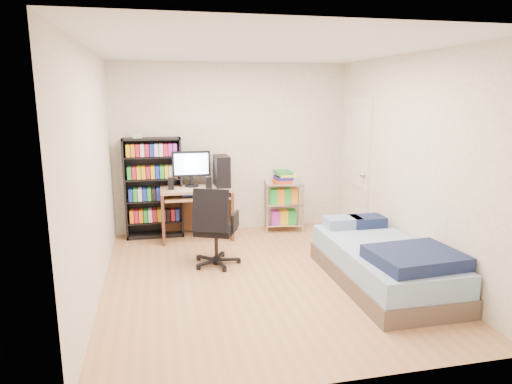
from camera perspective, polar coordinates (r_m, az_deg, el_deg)
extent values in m
cube|color=tan|center=(5.29, 0.83, -10.83)|extent=(3.50, 4.00, 0.04)
cube|color=white|center=(4.89, 0.92, 17.72)|extent=(3.50, 4.00, 0.04)
cube|color=white|center=(6.90, -3.00, 5.52)|extent=(3.50, 0.04, 2.50)
cube|color=white|center=(3.05, 9.65, -3.14)|extent=(3.50, 0.04, 2.50)
cube|color=white|center=(4.85, -19.95, 1.98)|extent=(0.04, 4.00, 2.50)
cube|color=white|center=(5.61, 18.79, 3.36)|extent=(0.04, 4.00, 2.50)
cube|color=black|center=(6.71, -12.69, 0.48)|extent=(0.81, 0.27, 1.44)
cube|color=black|center=(6.83, -12.49, -3.60)|extent=(0.76, 0.25, 0.02)
cube|color=#B11732|center=(6.79, -12.53, -2.78)|extent=(0.70, 0.22, 0.17)
cube|color=black|center=(6.75, -12.62, -1.02)|extent=(0.76, 0.25, 0.02)
cube|color=#172BA2|center=(6.72, -12.66, -0.18)|extent=(0.70, 0.22, 0.17)
cube|color=black|center=(6.69, -12.74, 1.61)|extent=(0.76, 0.25, 0.02)
cube|color=gold|center=(6.66, -12.78, 2.48)|extent=(0.70, 0.22, 0.17)
cube|color=black|center=(6.64, -12.87, 4.29)|extent=(0.76, 0.25, 0.02)
cube|color=green|center=(6.62, -12.91, 5.17)|extent=(0.70, 0.22, 0.17)
cube|color=silver|center=(6.61, -14.56, 6.80)|extent=(0.13, 0.11, 0.06)
cube|color=tan|center=(6.51, -7.50, 0.37)|extent=(1.00, 0.55, 0.04)
cube|color=#38271F|center=(6.58, -11.56, -3.00)|extent=(0.04, 0.55, 0.71)
cube|color=#38271F|center=(6.66, -3.31, -2.59)|extent=(0.04, 0.55, 0.71)
cube|color=#38271F|center=(6.84, -7.61, -2.10)|extent=(0.96, 0.03, 0.65)
cube|color=tan|center=(6.46, -7.41, -0.63)|extent=(0.90, 0.45, 0.02)
cube|color=black|center=(6.43, -7.40, -0.45)|extent=(0.44, 0.15, 0.02)
cube|color=black|center=(6.56, -8.10, 3.53)|extent=(0.54, 0.05, 0.36)
cube|color=#CCE4FF|center=(6.53, -8.08, 3.49)|extent=(0.48, 0.01, 0.30)
cube|color=black|center=(6.56, -4.30, 2.65)|extent=(0.20, 0.42, 0.44)
cube|color=black|center=(6.43, -10.58, 1.06)|extent=(0.08, 0.08, 0.17)
cube|color=black|center=(6.41, -5.94, 1.18)|extent=(0.08, 0.08, 0.17)
cylinder|color=black|center=(5.61, -4.99, -6.60)|extent=(0.05, 0.05, 0.35)
cube|color=black|center=(5.55, -5.03, -4.73)|extent=(0.58, 0.58, 0.07)
cube|color=black|center=(5.29, -5.69, -2.33)|extent=(0.44, 0.29, 0.50)
cube|color=black|center=(5.59, -7.38, -3.32)|extent=(0.14, 0.26, 0.20)
cube|color=black|center=(5.46, -2.66, -3.61)|extent=(0.14, 0.26, 0.20)
cylinder|color=silver|center=(6.76, 1.40, -2.19)|extent=(0.03, 0.03, 0.74)
cylinder|color=silver|center=(6.83, 5.92, -2.10)|extent=(0.03, 0.03, 0.74)
cylinder|color=silver|center=(7.12, 1.09, -1.44)|extent=(0.03, 0.03, 0.74)
cylinder|color=silver|center=(7.19, 5.39, -1.35)|extent=(0.03, 0.03, 0.74)
cube|color=silver|center=(7.04, 3.43, -3.86)|extent=(0.59, 0.45, 0.02)
cube|color=silver|center=(6.96, 3.46, -1.34)|extent=(0.59, 0.45, 0.02)
cube|color=silver|center=(6.89, 3.49, 1.15)|extent=(0.59, 0.45, 0.02)
cube|color=red|center=(6.88, 3.50, 1.93)|extent=(0.27, 0.33, 0.17)
cube|color=brown|center=(5.27, 15.46, -9.98)|extent=(0.97, 1.95, 0.19)
cube|color=#89A9CD|center=(5.20, 15.59, -7.79)|extent=(0.94, 1.91, 0.23)
cube|color=#151F43|center=(4.73, 19.28, -7.79)|extent=(0.87, 0.74, 0.14)
cube|color=#92B0D0|center=(5.75, 10.78, -3.73)|extent=(0.44, 0.29, 0.13)
cube|color=#151F43|center=(5.87, 13.76, -3.56)|extent=(0.41, 0.29, 0.13)
cube|color=#3B2612|center=(5.12, 15.93, -6.65)|extent=(0.27, 0.21, 0.02)
cube|color=silver|center=(6.80, 12.49, 3.03)|extent=(0.05, 0.80, 2.00)
sphere|color=silver|center=(6.50, 13.20, 2.13)|extent=(0.08, 0.08, 0.08)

